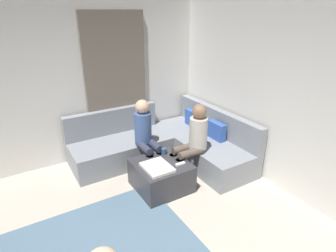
{
  "coord_description": "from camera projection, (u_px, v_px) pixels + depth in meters",
  "views": [
    {
      "loc": [
        1.72,
        -0.4,
        2.5
      ],
      "look_at": [
        -1.63,
        1.63,
        0.85
      ],
      "focal_mm": 29.59,
      "sensor_mm": 36.0,
      "label": 1
    }
  ],
  "objects": [
    {
      "name": "folded_blanket",
      "position": [
        157.0,
        167.0,
        3.92
      ],
      "size": [
        0.44,
        0.36,
        0.04
      ],
      "primitive_type": "cube",
      "color": "white",
      "rests_on": "ottoman"
    },
    {
      "name": "coffee_mug",
      "position": [
        164.0,
        151.0,
        4.3
      ],
      "size": [
        0.08,
        0.08,
        0.1
      ],
      "primitive_type": "cylinder",
      "color": "#334C72",
      "rests_on": "ottoman"
    },
    {
      "name": "person_on_couch_back",
      "position": [
        193.0,
        139.0,
        4.27
      ],
      "size": [
        0.3,
        0.6,
        1.2
      ],
      "rotation": [
        0.0,
        0.0,
        3.14
      ],
      "color": "brown",
      "rests_on": "ground_plane"
    },
    {
      "name": "curtain_panel",
      "position": [
        117.0,
        86.0,
        4.89
      ],
      "size": [
        0.06,
        1.1,
        2.5
      ],
      "primitive_type": "cube",
      "color": "#726659",
      "rests_on": "ground_plane"
    },
    {
      "name": "wall_back",
      "position": [
        328.0,
        111.0,
        3.39
      ],
      "size": [
        6.0,
        0.12,
        2.7
      ],
      "primitive_type": "cube",
      "color": "silver",
      "rests_on": "ground_plane"
    },
    {
      "name": "game_remote",
      "position": [
        180.0,
        164.0,
        4.02
      ],
      "size": [
        0.05,
        0.15,
        0.02
      ],
      "primitive_type": "cube",
      "color": "white",
      "rests_on": "ottoman"
    },
    {
      "name": "sectional_couch",
      "position": [
        167.0,
        144.0,
        4.94
      ],
      "size": [
        2.1,
        2.55,
        0.87
      ],
      "color": "gray",
      "rests_on": "ground_plane"
    },
    {
      "name": "wall_left",
      "position": [
        35.0,
        90.0,
        4.31
      ],
      "size": [
        0.12,
        6.0,
        2.7
      ],
      "primitive_type": "cube",
      "color": "silver",
      "rests_on": "ground_plane"
    },
    {
      "name": "person_on_couch_side",
      "position": [
        146.0,
        134.0,
        4.45
      ],
      "size": [
        0.6,
        0.3,
        1.2
      ],
      "rotation": [
        0.0,
        0.0,
        -1.57
      ],
      "color": "#2D3347",
      "rests_on": "ground_plane"
    },
    {
      "name": "ottoman",
      "position": [
        161.0,
        175.0,
        4.14
      ],
      "size": [
        0.76,
        0.76,
        0.42
      ],
      "primitive_type": "cube",
      "color": "#333338",
      "rests_on": "ground_plane"
    }
  ]
}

